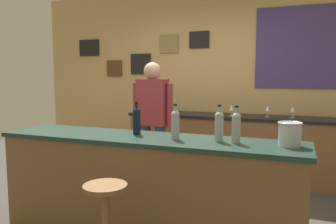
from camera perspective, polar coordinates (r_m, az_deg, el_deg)
ground_plane at (r=3.62m, az=-0.89°, el=-17.61°), size 10.00×10.00×0.00m
back_wall at (r=5.24m, az=7.72°, el=5.71°), size 6.00×0.09×2.80m
bar_counter at (r=3.11m, az=-3.76°, el=-12.58°), size 2.77×0.60×0.92m
side_counter at (r=4.89m, az=10.86°, el=-5.77°), size 3.03×0.56×0.90m
bartender at (r=4.08m, az=-2.64°, el=-1.16°), size 0.52×0.21×1.62m
bar_stool at (r=2.59m, az=-10.57°, el=-16.69°), size 0.32×0.32×0.68m
wine_bottle_a at (r=3.11m, az=-5.37°, el=-1.31°), size 0.07×0.07×0.31m
wine_bottle_b at (r=2.85m, az=1.26°, el=-1.99°), size 0.07×0.07×0.31m
wine_bottle_c at (r=2.79m, az=8.70°, el=-2.22°), size 0.07×0.07×0.31m
wine_bottle_d at (r=2.75m, az=11.54°, el=-2.43°), size 0.07×0.07×0.31m
ice_bucket at (r=2.75m, az=20.05°, el=-3.46°), size 0.19×0.19×0.19m
wine_glass_a at (r=5.12m, az=-0.96°, el=1.20°), size 0.07×0.07×0.16m
wine_glass_b at (r=4.73m, az=10.78°, el=0.66°), size 0.07×0.07×0.16m
wine_glass_c at (r=4.75m, az=16.61°, el=0.53°), size 0.07×0.07×0.16m
wine_glass_d at (r=4.73m, az=20.46°, el=0.38°), size 0.07×0.07×0.16m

